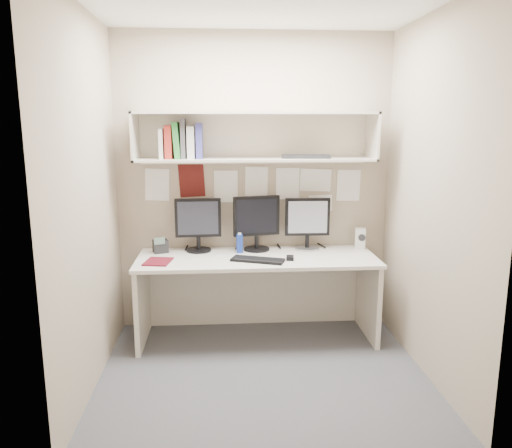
{
  "coord_description": "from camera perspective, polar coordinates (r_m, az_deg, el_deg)",
  "views": [
    {
      "loc": [
        -0.29,
        -3.39,
        1.83
      ],
      "look_at": [
        -0.03,
        0.35,
        1.07
      ],
      "focal_mm": 35.0,
      "sensor_mm": 36.0,
      "label": 1
    }
  ],
  "objects": [
    {
      "name": "blue_bottle",
      "position": [
        4.3,
        -1.88,
        -2.22
      ],
      "size": [
        0.06,
        0.06,
        0.17
      ],
      "color": "navy",
      "rests_on": "desk"
    },
    {
      "name": "wall_front",
      "position": [
        2.47,
        2.87,
        -0.98
      ],
      "size": [
        2.4,
        0.02,
        2.6
      ],
      "primitive_type": "cube",
      "color": "tan",
      "rests_on": "ground"
    },
    {
      "name": "speaker",
      "position": [
        4.54,
        11.83,
        -1.61
      ],
      "size": [
        0.11,
        0.12,
        0.18
      ],
      "rotation": [
        0.0,
        0.0,
        -0.28
      ],
      "color": "beige",
      "rests_on": "desk"
    },
    {
      "name": "mouse",
      "position": [
        4.1,
        3.91,
        -3.89
      ],
      "size": [
        0.07,
        0.1,
        0.03
      ],
      "primitive_type": "cube",
      "rotation": [
        0.0,
        0.0,
        -0.14
      ],
      "color": "black",
      "rests_on": "desk"
    },
    {
      "name": "desk_phone",
      "position": [
        4.39,
        -10.86,
        -2.48
      ],
      "size": [
        0.15,
        0.14,
        0.15
      ],
      "rotation": [
        0.0,
        0.0,
        0.33
      ],
      "color": "black",
      "rests_on": "desk"
    },
    {
      "name": "ceiling",
      "position": [
        3.49,
        0.96,
        24.2
      ],
      "size": [
        2.4,
        2.0,
        0.01
      ],
      "primitive_type": "cube",
      "color": "white",
      "rests_on": "ground"
    },
    {
      "name": "monitor_right",
      "position": [
        4.41,
        5.9,
        0.3
      ],
      "size": [
        0.39,
        0.22,
        0.46
      ],
      "rotation": [
        0.0,
        0.0,
        -0.03
      ],
      "color": "#A5A5AA",
      "rests_on": "desk"
    },
    {
      "name": "maroon_notebook",
      "position": [
        4.1,
        -11.14,
        -4.24
      ],
      "size": [
        0.24,
        0.27,
        0.01
      ],
      "primitive_type": "cube",
      "rotation": [
        0.0,
        0.0,
        -0.17
      ],
      "color": "#560E19",
      "rests_on": "desk"
    },
    {
      "name": "wall_left",
      "position": [
        3.55,
        -18.79,
        2.27
      ],
      "size": [
        0.02,
        2.0,
        2.6
      ],
      "primitive_type": "cube",
      "color": "tan",
      "rests_on": "ground"
    },
    {
      "name": "monitor_center",
      "position": [
        4.36,
        0.06,
        0.36
      ],
      "size": [
        0.41,
        0.23,
        0.48
      ],
      "rotation": [
        0.0,
        0.0,
        0.2
      ],
      "color": "black",
      "rests_on": "desk"
    },
    {
      "name": "wall_right",
      "position": [
        3.75,
        19.53,
        2.67
      ],
      "size": [
        0.02,
        2.0,
        2.6
      ],
      "primitive_type": "cube",
      "color": "tan",
      "rests_on": "ground"
    },
    {
      "name": "book_stack",
      "position": [
        4.21,
        -8.49,
        9.32
      ],
      "size": [
        0.35,
        0.2,
        0.32
      ],
      "color": "silver",
      "rests_on": "overhead_hutch"
    },
    {
      "name": "overhead_hutch",
      "position": [
        4.27,
        -0.09,
        10.0
      ],
      "size": [
        2.0,
        0.38,
        0.4
      ],
      "color": "beige",
      "rests_on": "wall_back"
    },
    {
      "name": "desk",
      "position": [
        4.31,
        0.11,
        -8.37
      ],
      "size": [
        2.0,
        0.7,
        0.73
      ],
      "color": "silver",
      "rests_on": "floor"
    },
    {
      "name": "monitor_left",
      "position": [
        4.35,
        -6.63,
        0.17
      ],
      "size": [
        0.4,
        0.22,
        0.46
      ],
      "rotation": [
        0.0,
        0.0,
        0.03
      ],
      "color": "black",
      "rests_on": "desk"
    },
    {
      "name": "hutch_tray",
      "position": [
        4.23,
        5.73,
        7.68
      ],
      "size": [
        0.41,
        0.19,
        0.03
      ],
      "primitive_type": "cube",
      "rotation": [
        0.0,
        0.0,
        -0.1
      ],
      "color": "black",
      "rests_on": "overhead_hutch"
    },
    {
      "name": "wall_back",
      "position": [
        4.44,
        -0.22,
        4.61
      ],
      "size": [
        2.4,
        0.02,
        2.6
      ],
      "primitive_type": "cube",
      "color": "tan",
      "rests_on": "ground"
    },
    {
      "name": "keyboard",
      "position": [
        4.05,
        0.2,
        -4.13
      ],
      "size": [
        0.45,
        0.29,
        0.02
      ],
      "primitive_type": "cube",
      "rotation": [
        0.0,
        0.0,
        -0.35
      ],
      "color": "black",
      "rests_on": "desk"
    },
    {
      "name": "pinned_papers",
      "position": [
        4.44,
        -0.21,
        3.96
      ],
      "size": [
        1.92,
        0.01,
        0.48
      ],
      "primitive_type": null,
      "color": "white",
      "rests_on": "wall_back"
    },
    {
      "name": "floor",
      "position": [
        3.87,
        0.83,
        -16.77
      ],
      "size": [
        2.4,
        2.0,
        0.01
      ],
      "primitive_type": "cube",
      "color": "#45464A",
      "rests_on": "ground"
    }
  ]
}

